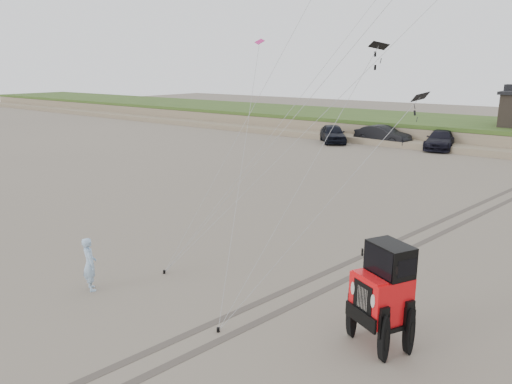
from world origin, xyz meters
TOP-DOWN VIEW (x-y plane):
  - ground at (0.00, 0.00)m, footprint 160.00×160.00m
  - truck_a at (-13.02, 29.16)m, footprint 4.36×4.78m
  - truck_b at (-9.12, 30.89)m, footprint 5.03×2.31m
  - truck_c at (-4.35, 31.41)m, footprint 3.01×5.49m
  - jeep at (4.26, 0.99)m, footprint 4.59×6.02m
  - man at (-3.93, -1.49)m, footprint 0.71×0.59m
  - stake_main at (-3.09, 0.67)m, footprint 0.08×0.08m
  - stake_aux at (0.78, -0.97)m, footprint 0.08×0.08m
  - tire_tracks at (2.00, 8.00)m, footprint 5.22×29.74m

SIDE VIEW (x-z plane):
  - ground at x=0.00m, z-range 0.00..0.00m
  - tire_tracks at x=2.00m, z-range 0.00..0.01m
  - stake_main at x=-3.09m, z-range 0.00..0.12m
  - stake_aux at x=0.78m, z-range 0.00..0.12m
  - truck_c at x=-4.35m, z-range 0.00..1.51m
  - truck_a at x=-13.02m, z-range 0.00..1.58m
  - truck_b at x=-9.12m, z-range 0.00..1.60m
  - man at x=-3.93m, z-range 0.00..1.65m
  - jeep at x=4.26m, z-range 0.00..2.06m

